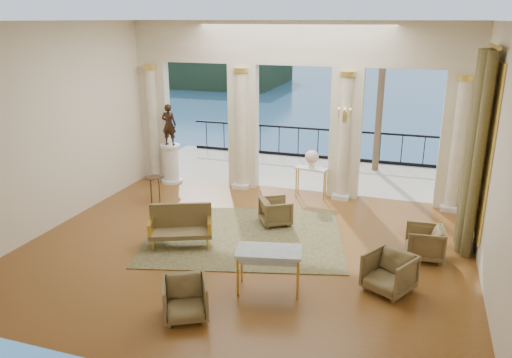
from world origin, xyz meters
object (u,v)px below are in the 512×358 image
(armchair_a, at_px, (185,297))
(pedestal, at_px, (171,164))
(armchair_d, at_px, (276,210))
(settee, at_px, (181,225))
(armchair_c, at_px, (425,241))
(statue, at_px, (169,125))
(side_table, at_px, (153,181))
(armchair_b, at_px, (389,271))
(game_table, at_px, (269,254))
(console_table, at_px, (311,173))

(armchair_a, relative_size, pedestal, 0.64)
(armchair_d, xyz_separation_m, settee, (-1.59, -1.67, 0.09))
(armchair_c, relative_size, settee, 0.51)
(statue, bearing_deg, pedestal, 180.00)
(settee, xyz_separation_m, side_table, (-1.77, 2.01, 0.18))
(armchair_a, distance_m, side_table, 5.38)
(armchair_b, height_order, armchair_c, armchair_b)
(armchair_a, bearing_deg, statue, 90.73)
(game_table, relative_size, statue, 1.05)
(armchair_b, xyz_separation_m, settee, (-4.28, 0.57, 0.05))
(armchair_d, bearing_deg, armchair_c, -134.22)
(armchair_d, relative_size, pedestal, 0.61)
(armchair_a, relative_size, armchair_d, 1.05)
(armchair_a, height_order, settee, settee)
(statue, height_order, console_table, statue)
(console_table, bearing_deg, settee, -108.09)
(armchair_c, bearing_deg, game_table, -55.19)
(settee, relative_size, game_table, 1.15)
(side_table, bearing_deg, armchair_a, -55.50)
(armchair_b, relative_size, side_table, 1.07)
(side_table, bearing_deg, armchair_c, -9.21)
(armchair_a, distance_m, armchair_b, 3.52)
(armchair_d, height_order, pedestal, pedestal)
(game_table, height_order, statue, statue)
(statue, xyz_separation_m, console_table, (4.10, 0.05, -1.04))
(settee, xyz_separation_m, statue, (-2.15, 3.71, 1.27))
(armchair_a, xyz_separation_m, armchair_c, (3.57, 3.36, 0.01))
(armchair_b, xyz_separation_m, console_table, (-2.33, 4.34, 0.28))
(armchair_b, relative_size, settee, 0.54)
(console_table, distance_m, side_table, 4.11)
(armchair_b, relative_size, game_table, 0.62)
(armchair_d, xyz_separation_m, side_table, (-3.35, 0.34, 0.27))
(armchair_d, relative_size, settee, 0.48)
(armchair_a, height_order, side_table, armchair_a)
(armchair_c, height_order, armchair_d, armchair_c)
(game_table, bearing_deg, armchair_d, 91.30)
(armchair_c, relative_size, console_table, 0.82)
(armchair_a, xyz_separation_m, armchair_b, (3.00, 1.85, 0.02))
(settee, xyz_separation_m, pedestal, (-2.15, 3.71, 0.11))
(armchair_c, height_order, side_table, armchair_c)
(game_table, xyz_separation_m, pedestal, (-4.44, 4.91, -0.15))
(armchair_b, bearing_deg, settee, -158.99)
(armchair_a, relative_size, game_table, 0.58)
(settee, height_order, statue, statue)
(armchair_a, relative_size, armchair_c, 0.99)
(settee, xyz_separation_m, game_table, (2.29, -1.20, 0.26))
(game_table, height_order, console_table, console_table)
(game_table, height_order, pedestal, pedestal)
(settee, bearing_deg, armchair_b, -30.37)
(armchair_c, distance_m, statue, 7.65)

